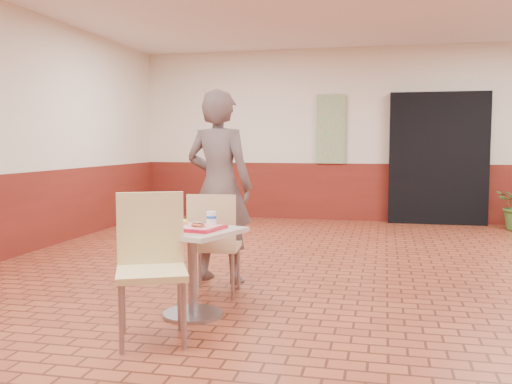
% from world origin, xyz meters
% --- Properties ---
extents(room_shell, '(8.01, 10.01, 3.01)m').
position_xyz_m(room_shell, '(0.00, 0.00, 1.50)').
color(room_shell, brown).
rests_on(room_shell, ground).
extents(wainscot_band, '(8.00, 10.00, 1.00)m').
position_xyz_m(wainscot_band, '(0.00, 0.00, 0.50)').
color(wainscot_band, maroon).
rests_on(wainscot_band, ground).
extents(corridor_doorway, '(1.60, 0.22, 2.20)m').
position_xyz_m(corridor_doorway, '(1.20, 4.88, 1.10)').
color(corridor_doorway, black).
rests_on(corridor_doorway, ground).
extents(promo_poster, '(0.50, 0.03, 1.20)m').
position_xyz_m(promo_poster, '(-0.60, 4.94, 1.60)').
color(promo_poster, gray).
rests_on(promo_poster, wainscot_band).
extents(main_table, '(0.66, 0.66, 0.69)m').
position_xyz_m(main_table, '(-1.13, -0.90, 0.47)').
color(main_table, '#C3B49D').
rests_on(main_table, ground).
extents(chair_main_front, '(0.62, 0.62, 1.02)m').
position_xyz_m(chair_main_front, '(-1.24, -1.44, 0.57)').
color(chair_main_front, '#E2CB87').
rests_on(chair_main_front, ground).
extents(chair_main_back, '(0.47, 0.47, 0.92)m').
position_xyz_m(chair_main_back, '(-1.13, -0.32, 0.52)').
color(chair_main_back, tan).
rests_on(chair_main_back, ground).
extents(customer, '(0.75, 0.56, 1.88)m').
position_xyz_m(customer, '(-1.25, 0.25, 0.94)').
color(customer, brown).
rests_on(customer, ground).
extents(serving_tray, '(0.45, 0.35, 0.03)m').
position_xyz_m(serving_tray, '(-1.13, -0.90, 0.71)').
color(serving_tray, red).
rests_on(serving_tray, main_table).
extents(ring_donut, '(0.13, 0.13, 0.04)m').
position_xyz_m(ring_donut, '(-1.25, -0.83, 0.74)').
color(ring_donut, '#F0C957').
rests_on(ring_donut, serving_tray).
extents(long_john_donut, '(0.14, 0.11, 0.04)m').
position_xyz_m(long_john_donut, '(-1.06, -0.96, 0.74)').
color(long_john_donut, '#C46439').
rests_on(long_john_donut, serving_tray).
extents(paper_cup, '(0.08, 0.08, 0.10)m').
position_xyz_m(paper_cup, '(-1.01, -0.78, 0.77)').
color(paper_cup, white).
rests_on(paper_cup, serving_tray).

